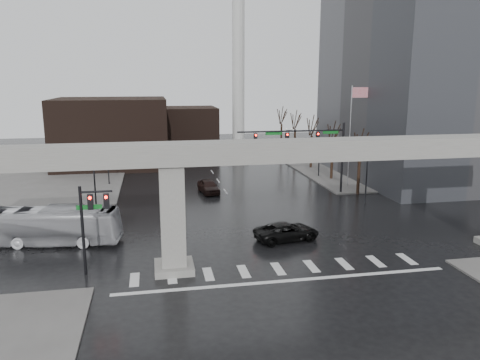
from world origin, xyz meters
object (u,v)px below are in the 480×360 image
Objects in this scene: pickup_truck at (287,232)px; city_bus at (50,226)px; signal_mast_arm at (310,143)px; far_car at (208,186)px.

pickup_truck is 0.49× the size of city_bus.
signal_mast_arm is at bearing -35.73° from pickup_truck.
pickup_truck is 18.67m from city_bus.
city_bus is 2.40× the size of far_car.
city_bus is (-25.24, -11.69, -4.32)m from signal_mast_arm.
signal_mast_arm is 16.62m from pickup_truck.
far_car is at bearing -34.97° from city_bus.
far_car is (-11.00, 2.92, -5.06)m from signal_mast_arm.
city_bus reaches higher than far_car.
far_car is at bearing 3.44° from pickup_truck.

